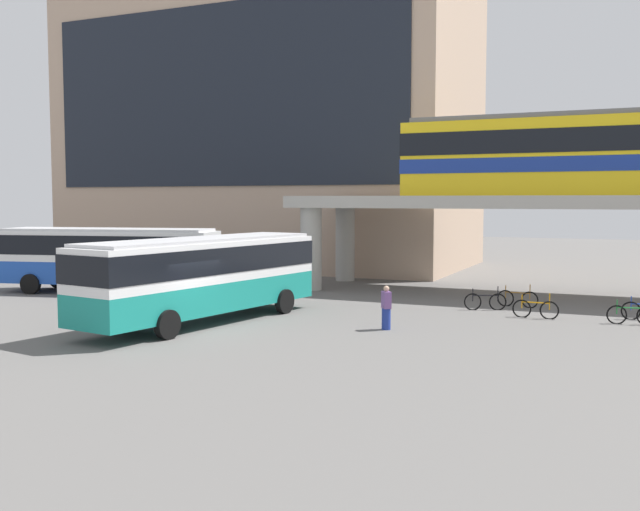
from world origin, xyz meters
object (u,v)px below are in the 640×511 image
(bicycle_orange, at_px, (535,309))
(bus_main, at_px, (202,271))
(bicycle_brown, at_px, (518,299))
(pedestrian_by_bike_rack, at_px, (386,309))
(bicycle_green, at_px, (632,315))
(train, at_px, (625,152))
(station_building, at_px, (271,122))
(bicycle_black, at_px, (485,301))
(bus_secondary, at_px, (108,253))

(bicycle_orange, bearing_deg, bus_main, -151.48)
(bicycle_brown, distance_m, bicycle_orange, 3.01)
(pedestrian_by_bike_rack, bearing_deg, bicycle_orange, 46.03)
(bicycle_green, bearing_deg, bicycle_orange, 179.78)
(train, height_order, pedestrian_by_bike_rack, train)
(station_building, relative_size, bicycle_green, 15.79)
(bicycle_brown, distance_m, bicycle_green, 5.38)
(train, height_order, bicycle_green, train)
(bus_main, distance_m, bicycle_brown, 13.74)
(station_building, bearing_deg, bicycle_black, -41.24)
(station_building, height_order, train, station_building)
(bicycle_green, relative_size, bicycle_black, 1.06)
(bicycle_brown, relative_size, pedestrian_by_bike_rack, 1.13)
(train, xyz_separation_m, bus_main, (-14.31, -13.14, -4.82))
(station_building, bearing_deg, bus_secondary, -88.70)
(train, bearing_deg, station_building, 155.59)
(bicycle_orange, relative_size, pedestrian_by_bike_rack, 1.13)
(station_building, relative_size, bicycle_brown, 15.71)
(bus_main, distance_m, bicycle_green, 16.17)
(bicycle_black, relative_size, pedestrian_by_bike_rack, 1.06)
(bicycle_orange, xyz_separation_m, bicycle_green, (3.48, -0.01, 0.00))
(bicycle_brown, bearing_deg, bicycle_green, -31.43)
(bus_main, distance_m, bus_secondary, 10.82)
(bus_main, xyz_separation_m, bicycle_black, (9.16, 7.53, -1.63))
(bus_secondary, bearing_deg, bicycle_orange, 1.48)
(station_building, bearing_deg, bicycle_green, -36.05)
(bicycle_brown, relative_size, bicycle_orange, 1.00)
(train, xyz_separation_m, bicycle_black, (-5.15, -5.61, -6.45))
(bus_main, bearing_deg, pedestrian_by_bike_rack, 11.96)
(bus_main, xyz_separation_m, bicycle_brown, (10.27, 8.98, -1.63))
(bicycle_brown, bearing_deg, bus_main, -138.85)
(bicycle_orange, height_order, pedestrian_by_bike_rack, pedestrian_by_bike_rack)
(station_building, relative_size, bicycle_orange, 15.68)
(station_building, height_order, pedestrian_by_bike_rack, station_building)
(bus_secondary, height_order, pedestrian_by_bike_rack, bus_secondary)
(train, distance_m, bicycle_green, 9.51)
(train, relative_size, bicycle_brown, 11.53)
(bicycle_black, bearing_deg, bus_secondary, -174.16)
(train, relative_size, bus_secondary, 1.82)
(pedestrian_by_bike_rack, bearing_deg, bus_main, -168.04)
(station_building, distance_m, bus_secondary, 20.13)
(bicycle_orange, bearing_deg, bicycle_green, -0.22)
(train, bearing_deg, bicycle_orange, -112.84)
(bicycle_brown, xyz_separation_m, bicycle_green, (4.59, -2.81, 0.00))
(train, height_order, bus_main, train)
(station_building, xyz_separation_m, pedestrian_by_bike_rack, (16.45, -22.57, -9.48))
(bicycle_brown, relative_size, bicycle_green, 1.01)
(train, relative_size, bicycle_green, 11.60)
(bicycle_brown, bearing_deg, station_building, 142.95)
(station_building, bearing_deg, bicycle_brown, -37.05)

